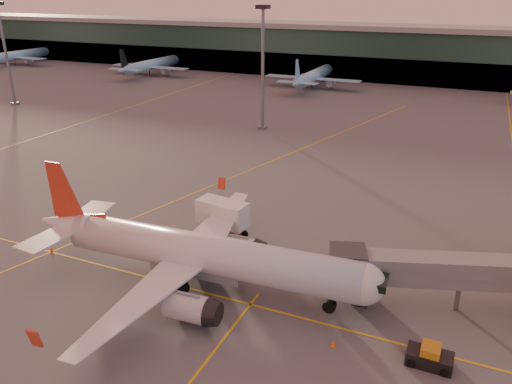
% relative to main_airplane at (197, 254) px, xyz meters
% --- Properties ---
extents(ground, '(600.00, 600.00, 0.00)m').
position_rel_main_airplane_xyz_m(ground, '(1.28, -5.88, -3.76)').
color(ground, '#4C4F54').
rests_on(ground, ground).
extents(taxi_markings, '(100.12, 173.00, 0.01)m').
position_rel_main_airplane_xyz_m(taxi_markings, '(-6.04, 38.61, -3.75)').
color(taxi_markings, gold).
rests_on(taxi_markings, ground).
extents(terminal, '(400.00, 20.00, 17.60)m').
position_rel_main_airplane_xyz_m(terminal, '(1.28, 135.92, 5.00)').
color(terminal, '#19382D').
rests_on(terminal, ground).
extents(mast_west_far, '(2.40, 2.40, 25.60)m').
position_rel_main_airplane_xyz_m(mast_west_far, '(-88.72, 56.12, 11.11)').
color(mast_west_far, slate).
rests_on(mast_west_far, ground).
extents(mast_west_near, '(2.40, 2.40, 25.60)m').
position_rel_main_airplane_xyz_m(mast_west_near, '(-18.72, 60.12, 11.11)').
color(mast_west_near, slate).
rests_on(mast_west_near, ground).
extents(distant_aircraft_row, '(290.00, 34.00, 13.00)m').
position_rel_main_airplane_xyz_m(distant_aircraft_row, '(-19.72, 112.12, -3.76)').
color(distant_aircraft_row, '#91C9F3').
rests_on(distant_aircraft_row, ground).
extents(main_airplane, '(38.32, 34.52, 11.56)m').
position_rel_main_airplane_xyz_m(main_airplane, '(0.00, 0.00, 0.00)').
color(main_airplane, silver).
rests_on(main_airplane, ground).
extents(jet_bridge, '(25.08, 11.04, 5.77)m').
position_rel_main_airplane_xyz_m(jet_bridge, '(25.98, 7.01, 0.22)').
color(jet_bridge, slate).
rests_on(jet_bridge, ground).
extents(catering_truck, '(6.55, 3.52, 4.87)m').
position_rel_main_airplane_xyz_m(catering_truck, '(-2.63, 10.61, -0.99)').
color(catering_truck, '#B8391A').
rests_on(catering_truck, ground).
extents(pushback_tug, '(3.69, 2.03, 1.89)m').
position_rel_main_airplane_xyz_m(pushback_tug, '(23.17, -2.58, -2.99)').
color(pushback_tug, black).
rests_on(pushback_tug, ground).
extents(cone_nose, '(0.45, 0.45, 0.57)m').
position_rel_main_airplane_xyz_m(cone_nose, '(22.23, -0.90, -3.48)').
color(cone_nose, orange).
rests_on(cone_nose, ground).
extents(cone_tail, '(0.40, 0.40, 0.50)m').
position_rel_main_airplane_xyz_m(cone_tail, '(-19.68, -0.52, -3.51)').
color(cone_tail, orange).
rests_on(cone_tail, ground).
extents(cone_fwd, '(0.46, 0.46, 0.59)m').
position_rel_main_airplane_xyz_m(cone_fwd, '(15.35, -3.50, -3.47)').
color(cone_fwd, orange).
rests_on(cone_fwd, ground).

